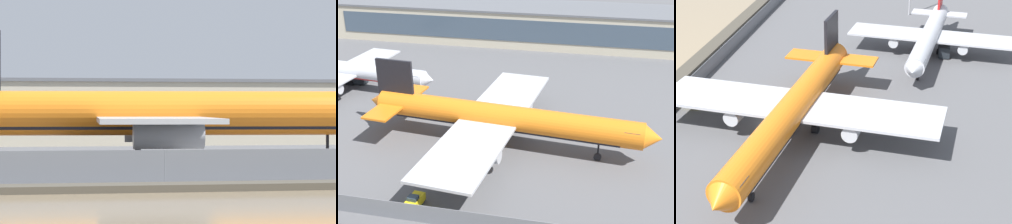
% 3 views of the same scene
% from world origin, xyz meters
% --- Properties ---
extents(ground_plane, '(500.00, 500.00, 0.00)m').
position_xyz_m(ground_plane, '(0.00, 0.00, 0.00)').
color(ground_plane, '#565659').
extents(perimeter_fence, '(280.00, 0.10, 2.58)m').
position_xyz_m(perimeter_fence, '(0.00, -16.00, 1.29)').
color(perimeter_fence, slate).
rests_on(perimeter_fence, ground).
extents(cargo_jet_orange, '(48.49, 42.31, 12.92)m').
position_xyz_m(cargo_jet_orange, '(3.47, 5.56, 4.93)').
color(cargo_jet_orange, orange).
rests_on(cargo_jet_orange, ground).
extents(passenger_jet_silver, '(37.29, 32.30, 10.68)m').
position_xyz_m(passenger_jet_silver, '(-32.38, 23.03, 4.07)').
color(passenger_jet_silver, silver).
rests_on(passenger_jet_silver, ground).
extents(baggage_tug, '(1.85, 3.32, 1.80)m').
position_xyz_m(baggage_tug, '(-3.65, -13.04, 0.81)').
color(baggage_tug, yellow).
rests_on(baggage_tug, ground).
extents(ops_van, '(5.28, 2.31, 2.48)m').
position_xyz_m(ops_van, '(-33.35, 26.01, 1.28)').
color(ops_van, '#1E2328').
rests_on(ops_van, ground).
extents(terminal_building, '(102.22, 18.56, 10.00)m').
position_xyz_m(terminal_building, '(-6.49, 66.57, 5.01)').
color(terminal_building, '#BCB299').
rests_on(terminal_building, ground).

